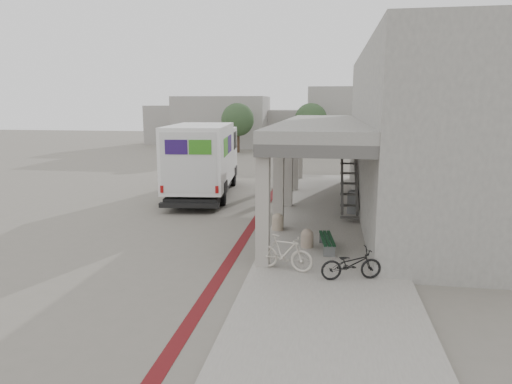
% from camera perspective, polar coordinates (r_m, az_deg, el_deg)
% --- Properties ---
extents(ground, '(120.00, 120.00, 0.00)m').
position_cam_1_polar(ground, '(17.15, -4.42, -5.10)').
color(ground, slate).
rests_on(ground, ground).
extents(bike_lane_stripe, '(0.35, 40.00, 0.01)m').
position_cam_1_polar(bike_lane_stripe, '(18.85, -0.03, -3.57)').
color(bike_lane_stripe, '#5D1215').
rests_on(bike_lane_stripe, ground).
extents(sidewalk, '(4.40, 28.00, 0.12)m').
position_cam_1_polar(sidewalk, '(16.68, 9.12, -5.46)').
color(sidewalk, gray).
rests_on(sidewalk, ground).
extents(transit_building, '(7.60, 17.00, 7.00)m').
position_cam_1_polar(transit_building, '(20.76, 17.34, 6.79)').
color(transit_building, gray).
rests_on(transit_building, ground).
extents(distant_backdrop, '(28.00, 10.00, 6.50)m').
position_cam_1_polar(distant_backdrop, '(52.37, 1.78, 8.77)').
color(distant_backdrop, '#999791').
rests_on(distant_backdrop, ground).
extents(tree_left, '(3.20, 3.20, 4.80)m').
position_cam_1_polar(tree_left, '(44.93, -2.30, 9.01)').
color(tree_left, '#38281C').
rests_on(tree_left, ground).
extents(tree_mid, '(3.20, 3.20, 4.80)m').
position_cam_1_polar(tree_mid, '(46.07, 6.87, 8.99)').
color(tree_mid, '#38281C').
rests_on(tree_mid, ground).
extents(tree_right, '(3.20, 3.20, 4.80)m').
position_cam_1_polar(tree_right, '(45.44, 17.06, 8.56)').
color(tree_right, '#38281C').
rests_on(tree_right, ground).
extents(fedex_truck, '(3.64, 8.97, 3.72)m').
position_cam_1_polar(fedex_truck, '(23.80, -6.54, 4.27)').
color(fedex_truck, black).
rests_on(fedex_truck, ground).
extents(bench, '(0.55, 1.71, 0.39)m').
position_cam_1_polar(bench, '(14.92, 8.86, -6.07)').
color(bench, slate).
rests_on(bench, sidewalk).
extents(bollard_near, '(0.43, 0.43, 0.65)m').
position_cam_1_polar(bollard_near, '(17.00, 2.73, -3.68)').
color(bollard_near, tan).
rests_on(bollard_near, sidewalk).
extents(bollard_far, '(0.41, 0.41, 0.61)m').
position_cam_1_polar(bollard_far, '(15.09, 6.41, -5.71)').
color(bollard_far, gray).
rests_on(bollard_far, sidewalk).
extents(utility_cabinet, '(0.54, 0.65, 0.96)m').
position_cam_1_polar(utility_cabinet, '(19.97, 12.08, -1.23)').
color(utility_cabinet, gray).
rests_on(utility_cabinet, sidewalk).
extents(bicycle_black, '(1.74, 0.99, 0.86)m').
position_cam_1_polar(bicycle_black, '(12.55, 11.81, -8.78)').
color(bicycle_black, black).
rests_on(bicycle_black, sidewalk).
extents(bicycle_cream, '(1.76, 0.89, 1.02)m').
position_cam_1_polar(bicycle_cream, '(12.95, 3.54, -7.57)').
color(bicycle_cream, '#BEB6A7').
rests_on(bicycle_cream, sidewalk).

